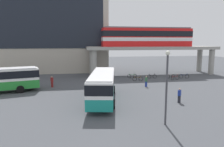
% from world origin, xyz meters
% --- Properties ---
extents(ground_plane, '(120.00, 120.00, 0.00)m').
position_xyz_m(ground_plane, '(0.00, 10.00, 0.00)').
color(ground_plane, '#47494F').
extents(station_building, '(23.05, 11.93, 19.64)m').
position_xyz_m(station_building, '(-7.70, 27.63, 9.82)').
color(station_building, '#B2A899').
rests_on(station_building, ground_plane).
extents(elevated_platform, '(26.49, 5.96, 5.68)m').
position_xyz_m(elevated_platform, '(12.23, 18.39, 4.80)').
color(elevated_platform, '#9E9B93').
rests_on(elevated_platform, ground_plane).
extents(train, '(18.21, 2.96, 3.84)m').
position_xyz_m(train, '(11.13, 18.39, 7.65)').
color(train, red).
rests_on(train, elevated_platform).
extents(bus_main, '(4.49, 11.32, 3.22)m').
position_xyz_m(bus_main, '(-0.14, 0.03, 1.99)').
color(bus_main, teal).
rests_on(bus_main, ground_plane).
extents(bicycle_green, '(1.79, 0.18, 1.04)m').
position_xyz_m(bicycle_green, '(7.09, 14.45, 0.36)').
color(bicycle_green, black).
rests_on(bicycle_green, ground_plane).
extents(bicycle_silver, '(1.78, 0.36, 1.04)m').
position_xyz_m(bicycle_silver, '(13.97, 12.87, 0.36)').
color(bicycle_silver, black).
rests_on(bicycle_silver, ground_plane).
extents(bicycle_blue, '(1.73, 0.58, 1.04)m').
position_xyz_m(bicycle_blue, '(16.43, 12.55, 0.36)').
color(bicycle_blue, black).
rests_on(bicycle_blue, ground_plane).
extents(bicycle_black, '(1.79, 0.07, 1.04)m').
position_xyz_m(bicycle_black, '(10.60, 13.47, 0.36)').
color(bicycle_black, black).
rests_on(bicycle_black, ground_plane).
extents(bicycle_red, '(1.75, 0.51, 1.04)m').
position_xyz_m(bicycle_red, '(14.12, 11.42, 0.36)').
color(bicycle_red, black).
rests_on(bicycle_red, ground_plane).
extents(bicycle_brown, '(1.76, 0.44, 1.04)m').
position_xyz_m(bicycle_brown, '(7.30, 11.42, 0.36)').
color(bicycle_brown, black).
rests_on(bicycle_brown, ground_plane).
extents(pedestrian_walking_across, '(0.43, 0.48, 1.66)m').
position_xyz_m(pedestrian_walking_across, '(-6.63, 8.49, 0.78)').
color(pedestrian_walking_across, maroon).
rests_on(pedestrian_walking_across, ground_plane).
extents(pedestrian_waiting_near_stop, '(0.47, 0.47, 1.63)m').
position_xyz_m(pedestrian_waiting_near_stop, '(8.08, -2.14, 0.76)').
color(pedestrian_waiting_near_stop, '#26262D').
rests_on(pedestrian_waiting_near_stop, ground_plane).
extents(pedestrian_near_building, '(0.32, 0.44, 1.63)m').
position_xyz_m(pedestrian_near_building, '(7.18, 6.57, 0.76)').
color(pedestrian_near_building, navy).
rests_on(pedestrian_near_building, ground_plane).
extents(lamp_post, '(0.36, 0.36, 5.98)m').
position_xyz_m(lamp_post, '(4.01, -7.85, 3.55)').
color(lamp_post, '#3F3F44').
rests_on(lamp_post, ground_plane).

